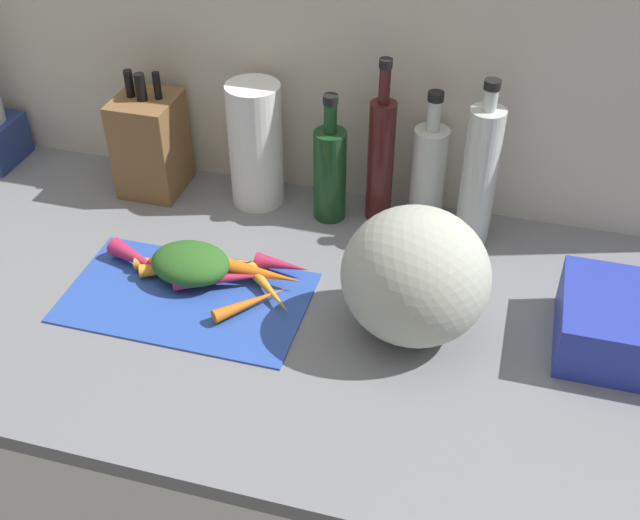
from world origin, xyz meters
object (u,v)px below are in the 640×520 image
carrot_3 (251,302)px  carrot_4 (260,273)px  carrot_5 (214,261)px  carrot_0 (183,265)px  carrot_2 (175,269)px  bottle_1 (381,158)px  winter_squash (415,277)px  carrot_6 (268,290)px  knife_block (151,144)px  carrot_1 (139,260)px  carrot_7 (282,265)px  carrot_8 (221,278)px  bottle_0 (330,172)px  paper_towel_roll (256,145)px  bottle_2 (428,172)px  bottle_3 (479,175)px  cutting_board (187,296)px

carrot_3 → carrot_4: size_ratio=0.88×
carrot_4 → carrot_5: (-9.53, 1.64, -0.47)cm
carrot_0 → carrot_4: carrot_4 is taller
carrot_2 → bottle_1: bearing=43.2°
winter_squash → carrot_6: bearing=177.1°
winter_squash → knife_block: knife_block is taller
carrot_1 → carrot_2: bearing=-0.4°
carrot_7 → winter_squash: bearing=-18.5°
carrot_8 → winter_squash: winter_squash is taller
carrot_1 → bottle_0: size_ratio=0.52×
bottle_0 → carrot_6: bearing=-97.4°
carrot_8 → paper_towel_roll: bearing=96.1°
carrot_1 → carrot_4: 22.72cm
carrot_3 → bottle_1: bearing=66.5°
carrot_0 → carrot_8: carrot_8 is taller
carrot_7 → knife_block: (-35.00, 21.39, 8.27)cm
carrot_0 → carrot_1: size_ratio=1.28×
carrot_8 → bottle_2: 45.57cm
carrot_0 → knife_block: (-17.34, 25.80, 8.55)cm
bottle_1 → paper_towel_roll: bearing=-178.0°
carrot_0 → carrot_8: (8.37, -2.29, 0.54)cm
bottle_1 → carrot_5: bearing=-134.8°
carrot_2 → carrot_0: bearing=58.0°
carrot_8 → bottle_1: 38.99cm
carrot_7 → bottle_3: bottle_3 is taller
carrot_5 → knife_block: size_ratio=0.66×
carrot_4 → winter_squash: (28.27, -4.82, 9.12)cm
carrot_7 → knife_block: bearing=148.6°
carrot_1 → carrot_6: 25.32cm
cutting_board → bottle_3: bearing=34.3°
cutting_board → carrot_3: bearing=-1.2°
carrot_5 → bottle_0: (15.86, 22.95, 8.21)cm
paper_towel_roll → bottle_0: 16.09cm
winter_squash → paper_towel_roll: (-37.73, 31.09, 1.23)cm
carrot_1 → carrot_8: (16.30, -0.81, 0.00)cm
cutting_board → carrot_4: bearing=32.2°
carrot_0 → paper_towel_roll: size_ratio=0.69×
cutting_board → bottle_0: bearing=60.8°
bottle_0 → knife_block: bearing=179.3°
cutting_board → bottle_1: 45.72cm
carrot_1 → bottle_3: bottle_3 is taller
carrot_2 → bottle_0: size_ratio=0.47×
carrot_5 → bottle_1: (25.30, 25.52, 11.42)cm
cutting_board → paper_towel_roll: paper_towel_roll is taller
carrot_0 → carrot_7: (17.66, 4.41, 0.28)cm
knife_block → winter_squash: bearing=-26.4°
carrot_1 → carrot_4: same height
carrot_1 → carrot_5: bearing=16.5°
carrot_0 → carrot_4: 14.72cm
carrot_0 → carrot_2: 1.81cm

